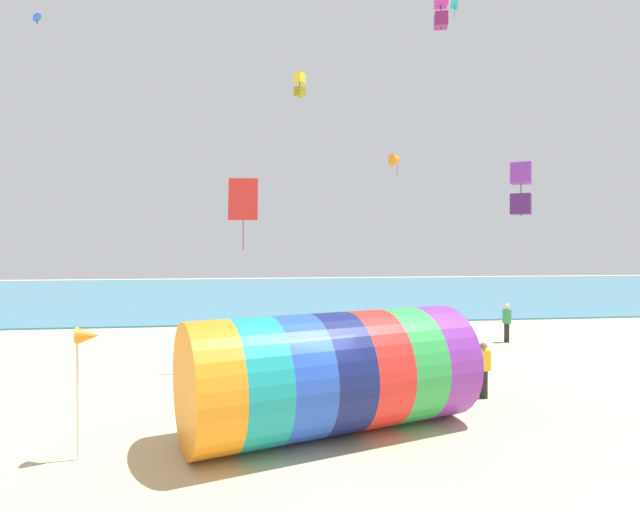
{
  "coord_description": "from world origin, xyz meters",
  "views": [
    {
      "loc": [
        -0.95,
        -11.54,
        4.47
      ],
      "look_at": [
        0.84,
        2.25,
        4.21
      ],
      "focal_mm": 28.0,
      "sensor_mm": 36.0,
      "label": 1
    }
  ],
  "objects": [
    {
      "name": "ground_plane",
      "position": [
        0.0,
        0.0,
        0.0
      ],
      "size": [
        120.0,
        120.0,
        0.0
      ],
      "primitive_type": "plane",
      "color": "#CCBA8C"
    },
    {
      "name": "kite_magenta_box",
      "position": [
        4.43,
        2.53,
        11.37
      ],
      "size": [
        0.46,
        0.46,
        1.08
      ],
      "color": "#D1339E"
    },
    {
      "name": "kite_orange_delta",
      "position": [
        5.75,
        11.6,
        8.62
      ],
      "size": [
        0.85,
        0.81,
        1.17
      ],
      "color": "orange"
    },
    {
      "name": "kite_blue_parafoil",
      "position": [
        -9.66,
        10.01,
        13.71
      ],
      "size": [
        0.72,
        0.85,
        0.44
      ],
      "color": "blue"
    },
    {
      "name": "beach_flag",
      "position": [
        -4.45,
        -0.62,
        2.48
      ],
      "size": [
        0.47,
        0.36,
        2.79
      ],
      "color": "silver",
      "rests_on": "ground"
    },
    {
      "name": "kite_cyan_diamond",
      "position": [
        10.91,
        17.25,
        19.04
      ],
      "size": [
        0.54,
        0.3,
        1.24
      ],
      "color": "#2DB2C6"
    },
    {
      "name": "giant_inflatable_tube",
      "position": [
        0.86,
        0.26,
        1.44
      ],
      "size": [
        7.5,
        4.86,
        2.88
      ],
      "color": "orange",
      "rests_on": "ground"
    },
    {
      "name": "kite_handler",
      "position": [
        5.72,
        2.33,
        0.84
      ],
      "size": [
        0.4,
        0.31,
        1.65
      ],
      "color": "black",
      "rests_on": "ground"
    },
    {
      "name": "kite_purple_box",
      "position": [
        7.44,
        3.39,
        6.31
      ],
      "size": [
        0.84,
        0.84,
        1.74
      ],
      "color": "purple"
    },
    {
      "name": "bystander_near_water",
      "position": [
        10.68,
        10.33,
        0.94
      ],
      "size": [
        0.28,
        0.39,
        1.81
      ],
      "color": "black",
      "rests_on": "ground"
    },
    {
      "name": "sea",
      "position": [
        0.0,
        36.86,
        0.05
      ],
      "size": [
        120.0,
        40.0,
        0.1
      ],
      "primitive_type": "cube",
      "color": "teal",
      "rests_on": "ground"
    },
    {
      "name": "kite_yellow_box",
      "position": [
        0.75,
        7.67,
        10.69
      ],
      "size": [
        0.47,
        0.47,
        0.94
      ],
      "color": "yellow"
    },
    {
      "name": "kite_red_diamond",
      "position": [
        -1.39,
        6.6,
        6.15
      ],
      "size": [
        1.08,
        0.35,
        2.59
      ],
      "color": "red"
    }
  ]
}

